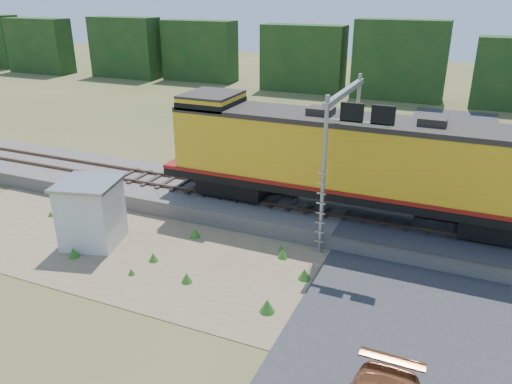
% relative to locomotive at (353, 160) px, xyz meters
% --- Properties ---
extents(ground, '(140.00, 140.00, 0.00)m').
position_rel_locomotive_xyz_m(ground, '(-3.64, -6.00, -3.36)').
color(ground, '#475123').
rests_on(ground, ground).
extents(ballast, '(70.00, 5.00, 0.80)m').
position_rel_locomotive_xyz_m(ballast, '(-3.64, 0.00, -2.96)').
color(ballast, slate).
rests_on(ballast, ground).
extents(rails, '(70.00, 1.54, 0.16)m').
position_rel_locomotive_xyz_m(rails, '(-3.64, 0.00, -2.48)').
color(rails, brown).
rests_on(rails, ballast).
extents(dirt_shoulder, '(26.00, 8.00, 0.03)m').
position_rel_locomotive_xyz_m(dirt_shoulder, '(-5.64, -5.50, -3.35)').
color(dirt_shoulder, '#8C7754').
rests_on(dirt_shoulder, ground).
extents(road, '(7.00, 66.00, 0.86)m').
position_rel_locomotive_xyz_m(road, '(3.36, -5.26, -3.27)').
color(road, '#38383A').
rests_on(road, ground).
extents(tree_line_north, '(130.00, 3.00, 6.50)m').
position_rel_locomotive_xyz_m(tree_line_north, '(-3.64, 32.00, -0.29)').
color(tree_line_north, '#153914').
rests_on(tree_line_north, ground).
extents(weed_clumps, '(15.00, 6.20, 0.56)m').
position_rel_locomotive_xyz_m(weed_clumps, '(-7.14, -5.90, -3.36)').
color(weed_clumps, '#326B1E').
rests_on(weed_clumps, ground).
extents(locomotive, '(18.87, 2.88, 4.87)m').
position_rel_locomotive_xyz_m(locomotive, '(0.00, 0.00, 0.00)').
color(locomotive, black).
rests_on(locomotive, rails).
extents(shed, '(2.99, 2.99, 2.91)m').
position_rel_locomotive_xyz_m(shed, '(-9.95, -5.93, -1.89)').
color(shed, silver).
rests_on(shed, ground).
extents(signal_gantry, '(2.67, 6.20, 6.74)m').
position_rel_locomotive_xyz_m(signal_gantry, '(-0.23, -0.65, 1.72)').
color(signal_gantry, gray).
rests_on(signal_gantry, ground).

